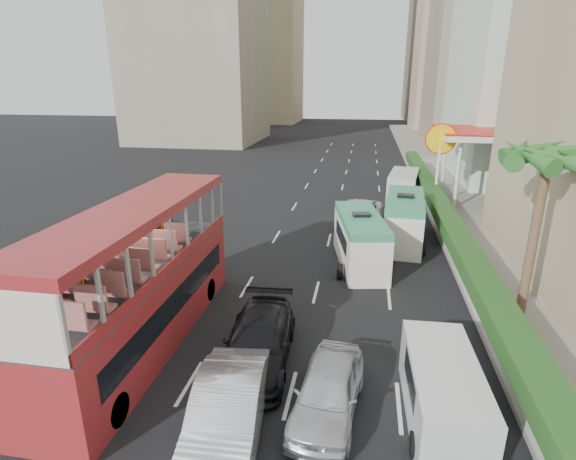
% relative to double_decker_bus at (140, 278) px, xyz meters
% --- Properties ---
extents(ground_plane, '(200.00, 200.00, 0.00)m').
position_rel_double_decker_bus_xyz_m(ground_plane, '(6.00, 0.00, -2.53)').
color(ground_plane, black).
rests_on(ground_plane, ground).
extents(double_decker_bus, '(2.50, 11.00, 5.06)m').
position_rel_double_decker_bus_xyz_m(double_decker_bus, '(0.00, 0.00, 0.00)').
color(double_decker_bus, maroon).
rests_on(double_decker_bus, ground).
extents(car_silver_lane_a, '(2.27, 5.14, 1.64)m').
position_rel_double_decker_bus_xyz_m(car_silver_lane_a, '(4.27, -3.99, -2.53)').
color(car_silver_lane_a, silver).
rests_on(car_silver_lane_a, ground).
extents(car_silver_lane_b, '(2.15, 4.43, 1.46)m').
position_rel_double_decker_bus_xyz_m(car_silver_lane_b, '(6.77, -2.55, -2.53)').
color(car_silver_lane_b, silver).
rests_on(car_silver_lane_b, ground).
extents(car_black, '(2.48, 5.40, 1.53)m').
position_rel_double_decker_bus_xyz_m(car_black, '(4.28, -0.48, -2.53)').
color(car_black, black).
rests_on(car_black, ground).
extents(van_asset, '(3.03, 5.60, 1.49)m').
position_rel_double_decker_bus_xyz_m(van_asset, '(7.34, 15.27, -2.53)').
color(van_asset, silver).
rests_on(van_asset, ground).
extents(minibus_near, '(3.00, 6.09, 2.59)m').
position_rel_double_decker_bus_xyz_m(minibus_near, '(7.42, 8.61, -1.24)').
color(minibus_near, silver).
rests_on(minibus_near, ground).
extents(minibus_far, '(2.53, 6.27, 2.71)m').
position_rel_double_decker_bus_xyz_m(minibus_far, '(9.82, 12.37, -1.17)').
color(minibus_far, silver).
rests_on(minibus_far, ground).
extents(panel_van_near, '(1.93, 4.54, 1.79)m').
position_rel_double_decker_bus_xyz_m(panel_van_near, '(9.87, -2.29, -1.63)').
color(panel_van_near, silver).
rests_on(panel_van_near, ground).
extents(panel_van_far, '(2.83, 5.42, 2.07)m').
position_rel_double_decker_bus_xyz_m(panel_van_far, '(10.57, 23.16, -1.50)').
color(panel_van_far, silver).
rests_on(panel_van_far, ground).
extents(sidewalk, '(6.00, 120.00, 0.18)m').
position_rel_double_decker_bus_xyz_m(sidewalk, '(15.00, 25.00, -2.44)').
color(sidewalk, '#99968C').
rests_on(sidewalk, ground).
extents(kerb_wall, '(0.30, 44.00, 1.00)m').
position_rel_double_decker_bus_xyz_m(kerb_wall, '(12.20, 14.00, -1.85)').
color(kerb_wall, silver).
rests_on(kerb_wall, sidewalk).
extents(hedge, '(1.10, 44.00, 0.70)m').
position_rel_double_decker_bus_xyz_m(hedge, '(12.20, 14.00, -1.00)').
color(hedge, '#2D6626').
rests_on(hedge, kerb_wall).
extents(palm_tree, '(0.36, 0.36, 6.40)m').
position_rel_double_decker_bus_xyz_m(palm_tree, '(13.80, 4.00, 0.85)').
color(palm_tree, brown).
rests_on(palm_tree, sidewalk).
extents(shell_station, '(6.50, 8.00, 5.50)m').
position_rel_double_decker_bus_xyz_m(shell_station, '(16.00, 23.00, 0.22)').
color(shell_station, silver).
rests_on(shell_station, ground).
extents(tower_far_a, '(14.00, 14.00, 44.00)m').
position_rel_double_decker_bus_xyz_m(tower_far_a, '(23.00, 82.00, 19.47)').
color(tower_far_a, tan).
rests_on(tower_far_a, ground).
extents(tower_far_b, '(14.00, 14.00, 40.00)m').
position_rel_double_decker_bus_xyz_m(tower_far_b, '(23.00, 104.00, 17.47)').
color(tower_far_b, gray).
rests_on(tower_far_b, ground).
extents(tower_left_b, '(16.00, 16.00, 46.00)m').
position_rel_double_decker_bus_xyz_m(tower_left_b, '(-16.00, 90.00, 20.47)').
color(tower_left_b, tan).
rests_on(tower_left_b, ground).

